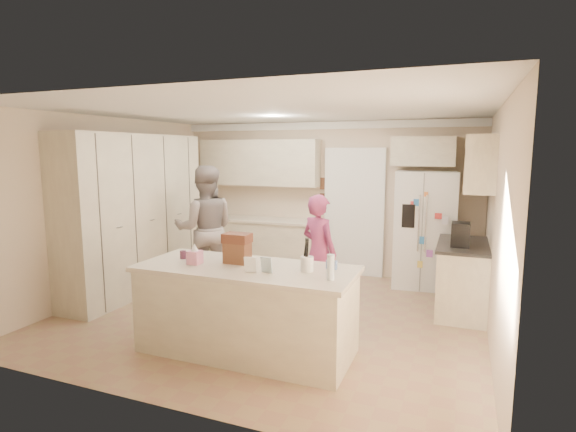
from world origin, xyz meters
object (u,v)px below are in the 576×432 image
at_px(refrigerator, 424,229).
at_px(coffee_maker, 460,234).
at_px(teen_boy, 205,229).
at_px(tissue_box, 195,257).
at_px(island_base, 246,311).
at_px(dollhouse_body, 237,253).
at_px(utensil_crock, 307,264).
at_px(teen_girl, 319,252).

relative_size(refrigerator, coffee_maker, 6.00).
xyz_separation_m(refrigerator, teen_boy, (-3.04, -1.43, 0.05)).
distance_m(coffee_maker, tissue_box, 3.28).
distance_m(coffee_maker, teen_boy, 3.58).
height_order(coffee_maker, island_base, coffee_maker).
height_order(refrigerator, dollhouse_body, refrigerator).
bearing_deg(coffee_maker, island_base, -137.17).
relative_size(coffee_maker, dollhouse_body, 1.15).
bearing_deg(dollhouse_body, tissue_box, -153.43).
bearing_deg(utensil_crock, tissue_box, -172.87).
height_order(coffee_maker, utensil_crock, coffee_maker).
bearing_deg(teen_boy, tissue_box, 89.24).
bearing_deg(tissue_box, teen_boy, 118.70).
bearing_deg(teen_girl, tissue_box, 88.17).
relative_size(refrigerator, island_base, 0.82).
bearing_deg(teen_boy, utensil_crock, 113.67).
height_order(tissue_box, dollhouse_body, dollhouse_body).
height_order(utensil_crock, dollhouse_body, dollhouse_body).
distance_m(refrigerator, dollhouse_body, 3.44).
xyz_separation_m(tissue_box, teen_girl, (0.86, 1.62, -0.22)).
xyz_separation_m(coffee_maker, teen_boy, (-3.58, -0.22, -0.12)).
distance_m(utensil_crock, tissue_box, 1.21).
relative_size(island_base, teen_girl, 1.42).
bearing_deg(dollhouse_body, island_base, -33.69).
relative_size(tissue_box, teen_girl, 0.09).
xyz_separation_m(teen_boy, teen_girl, (1.84, -0.16, -0.17)).
relative_size(coffee_maker, tissue_box, 2.14).
bearing_deg(island_base, teen_girl, 78.30).
relative_size(island_base, utensil_crock, 14.67).
bearing_deg(island_base, dollhouse_body, 146.31).
relative_size(coffee_maker, utensil_crock, 2.00).
bearing_deg(island_base, refrigerator, 64.01).
bearing_deg(coffee_maker, utensil_crock, -127.12).
height_order(utensil_crock, teen_girl, teen_girl).
bearing_deg(tissue_box, island_base, 10.30).
height_order(refrigerator, utensil_crock, refrigerator).
distance_m(utensil_crock, teen_boy, 2.72).
bearing_deg(utensil_crock, refrigerator, 74.19).
bearing_deg(dollhouse_body, utensil_crock, -3.58).
bearing_deg(teen_girl, dollhouse_body, 98.15).
distance_m(refrigerator, teen_boy, 3.36).
bearing_deg(teen_boy, teen_girl, 145.48).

